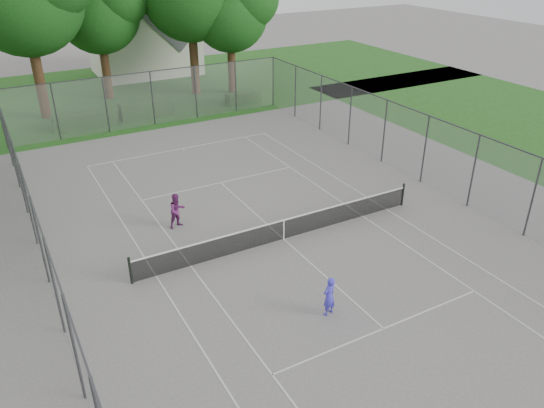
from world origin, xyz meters
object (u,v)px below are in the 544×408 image
tennis_net (284,229)px  girl_player (329,296)px  woman_player (177,211)px  house (142,23)px

tennis_net → girl_player: 5.03m
tennis_net → woman_player: bearing=137.5°
girl_player → woman_player: (-2.31, 8.06, 0.06)m
girl_player → woman_player: woman_player is taller
tennis_net → house: bearing=82.8°
house → girl_player: house is taller
tennis_net → house: (3.99, 31.48, 3.79)m
tennis_net → woman_player: 4.68m
tennis_net → girl_player: bearing=-103.0°
house → woman_player: size_ratio=6.89×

